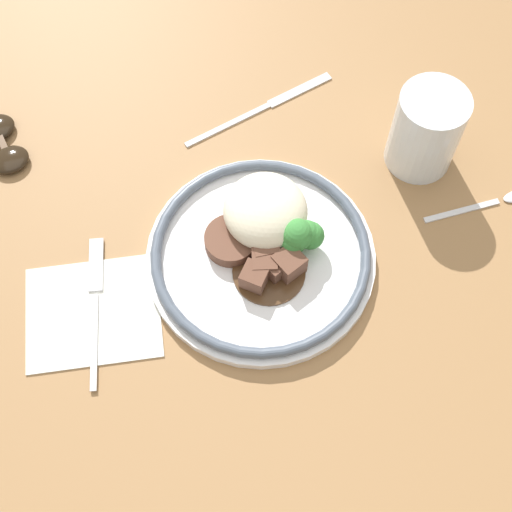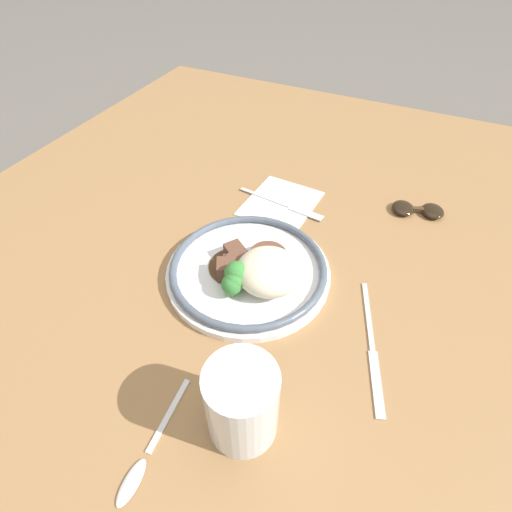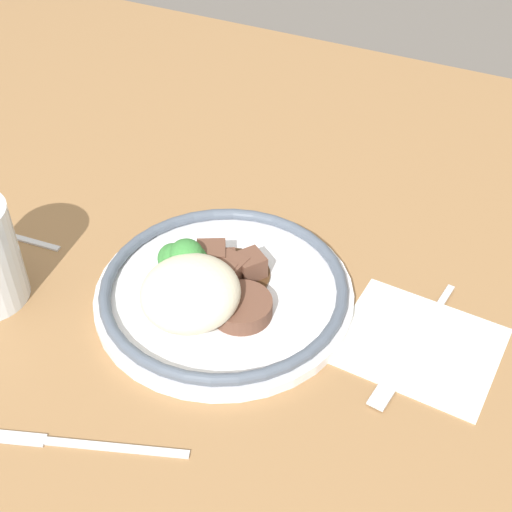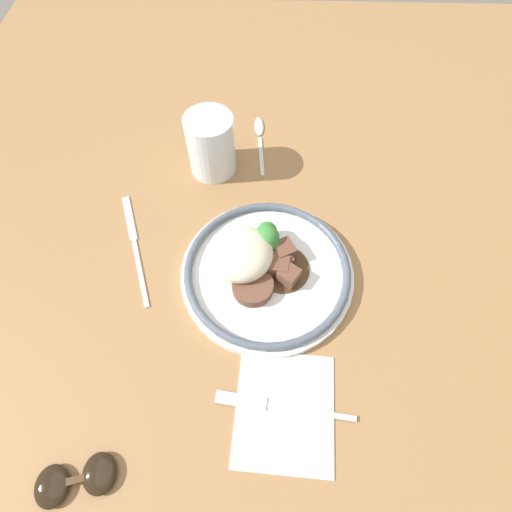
{
  "view_description": "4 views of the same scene",
  "coord_description": "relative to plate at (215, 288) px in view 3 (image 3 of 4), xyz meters",
  "views": [
    {
      "loc": [
        -0.1,
        -0.37,
        0.77
      ],
      "look_at": [
        -0.03,
        -0.03,
        0.07
      ],
      "focal_mm": 50.0,
      "sensor_mm": 36.0,
      "label": 1
    },
    {
      "loc": [
        0.36,
        0.18,
        0.51
      ],
      "look_at": [
        -0.04,
        -0.01,
        0.07
      ],
      "focal_mm": 28.0,
      "sensor_mm": 36.0,
      "label": 2
    },
    {
      "loc": [
        -0.28,
        0.43,
        0.55
      ],
      "look_at": [
        -0.05,
        -0.05,
        0.09
      ],
      "focal_mm": 50.0,
      "sensor_mm": 36.0,
      "label": 3
    },
    {
      "loc": [
        -0.31,
        -0.01,
        0.58
      ],
      "look_at": [
        -0.02,
        -0.0,
        0.08
      ],
      "focal_mm": 28.0,
      "sensor_mm": 36.0,
      "label": 4
    }
  ],
  "objects": [
    {
      "name": "ground_plane",
      "position": [
        0.02,
        0.01,
        -0.06
      ],
      "size": [
        8.0,
        8.0,
        0.0
      ],
      "primitive_type": "plane",
      "color": "#5B5651"
    },
    {
      "name": "dining_table",
      "position": [
        0.02,
        0.01,
        -0.04
      ],
      "size": [
        1.52,
        1.26,
        0.04
      ],
      "color": "olive",
      "rests_on": "ground"
    },
    {
      "name": "napkin",
      "position": [
        -0.2,
        -0.03,
        -0.02
      ],
      "size": [
        0.15,
        0.13,
        0.0
      ],
      "color": "silver",
      "rests_on": "dining_table"
    },
    {
      "name": "plate",
      "position": [
        0.0,
        0.0,
        0.0
      ],
      "size": [
        0.26,
        0.26,
        0.07
      ],
      "color": "white",
      "rests_on": "dining_table"
    },
    {
      "name": "fork",
      "position": [
        -0.19,
        -0.02,
        -0.02
      ],
      "size": [
        0.03,
        0.18,
        0.0
      ],
      "rotation": [
        0.0,
        0.0,
        1.45
      ],
      "color": "silver",
      "rests_on": "napkin"
    },
    {
      "name": "knife",
      "position": [
        0.04,
        0.2,
        -0.02
      ],
      "size": [
        0.21,
        0.08,
        0.0
      ],
      "rotation": [
        0.0,
        0.0,
        0.34
      ],
      "color": "silver",
      "rests_on": "dining_table"
    }
  ]
}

